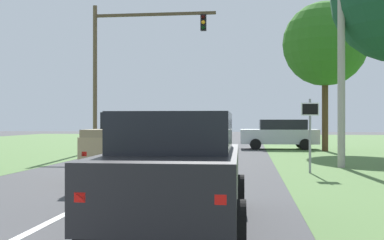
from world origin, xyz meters
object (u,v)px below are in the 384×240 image
object	(u,v)px
red_suv_near	(177,166)
traffic_light	(124,56)
crossing_suv_far	(280,134)
pickup_truck_lead	(141,146)
oak_tree_right	(325,44)
keep_moving_sign	(310,126)
utility_pole_right	(341,52)

from	to	relation	value
red_suv_near	traffic_light	xyz separation A→B (m)	(-6.00, 18.79, 4.52)
red_suv_near	crossing_suv_far	bearing A→B (deg)	82.09
red_suv_near	pickup_truck_lead	xyz separation A→B (m)	(-2.04, 6.18, 0.02)
traffic_light	oak_tree_right	bearing A→B (deg)	7.91
traffic_light	oak_tree_right	distance (m)	11.70
keep_moving_sign	utility_pole_right	bearing A→B (deg)	56.32
oak_tree_right	crossing_suv_far	world-z (taller)	oak_tree_right
red_suv_near	utility_pole_right	world-z (taller)	utility_pole_right
traffic_light	crossing_suv_far	world-z (taller)	traffic_light
pickup_truck_lead	oak_tree_right	world-z (taller)	oak_tree_right
oak_tree_right	crossing_suv_far	bearing A→B (deg)	144.20
keep_moving_sign	crossing_suv_far	distance (m)	13.69
red_suv_near	crossing_suv_far	distance (m)	22.40
crossing_suv_far	pickup_truck_lead	bearing A→B (deg)	-107.75
pickup_truck_lead	utility_pole_right	world-z (taller)	utility_pole_right
red_suv_near	traffic_light	world-z (taller)	traffic_light
traffic_light	crossing_suv_far	distance (m)	10.72
pickup_truck_lead	utility_pole_right	xyz separation A→B (m)	(6.72, 4.48, 3.36)
pickup_truck_lead	crossing_suv_far	bearing A→B (deg)	72.25
crossing_suv_far	utility_pole_right	bearing A→B (deg)	-82.13
pickup_truck_lead	oak_tree_right	size ratio (longest dim) A/B	0.58
pickup_truck_lead	red_suv_near	bearing A→B (deg)	-71.71
crossing_suv_far	utility_pole_right	xyz separation A→B (m)	(1.59, -11.53, 3.42)
keep_moving_sign	utility_pole_right	distance (m)	3.79
red_suv_near	oak_tree_right	distance (m)	21.78
red_suv_near	utility_pole_right	xyz separation A→B (m)	(4.68, 10.66, 3.38)
traffic_light	oak_tree_right	xyz separation A→B (m)	(11.57, 1.61, 0.71)
keep_moving_sign	red_suv_near	bearing A→B (deg)	-110.86
oak_tree_right	red_suv_near	bearing A→B (deg)	-105.26
red_suv_near	keep_moving_sign	size ratio (longest dim) A/B	1.91
pickup_truck_lead	oak_tree_right	distance (m)	16.95
oak_tree_right	traffic_light	bearing A→B (deg)	-172.09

